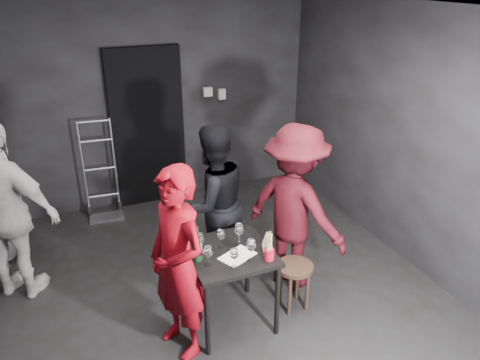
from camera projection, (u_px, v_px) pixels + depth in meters
name	position (u px, v px, depth m)	size (l,w,h in m)	color
floor	(213.00, 304.00, 4.54)	(4.50, 5.00, 0.02)	black
ceiling	(204.00, 9.00, 3.42)	(4.50, 5.00, 0.02)	silver
wall_back	(145.00, 105.00, 6.08)	(4.50, 0.04, 2.70)	black
wall_right	(417.00, 142.00, 4.78)	(0.04, 5.00, 2.70)	black
doorway	(148.00, 128.00, 6.15)	(0.95, 0.10, 2.10)	black
wallbox_upper	(208.00, 92.00, 6.29)	(0.12, 0.06, 0.12)	#B7B7B2
wallbox_lower	(222.00, 94.00, 6.38)	(0.10, 0.06, 0.14)	#B7B7B2
hand_truck	(104.00, 200.00, 6.07)	(0.43, 0.36, 1.29)	#B2B2B7
tasting_table	(229.00, 261.00, 4.07)	(0.72, 0.72, 0.75)	black
stool	(294.00, 274.00, 4.36)	(0.34, 0.34, 0.47)	black
server_red	(177.00, 255.00, 3.67)	(0.68, 0.44, 1.85)	maroon
woman_black	(212.00, 196.00, 4.65)	(0.88, 0.48, 1.81)	black
man_maroon	(296.00, 199.00, 4.48)	(1.24, 0.58, 1.92)	#3D0A12
bystander_cream	(3.00, 197.00, 4.27)	(1.25, 0.60, 2.14)	silver
tasting_mat	(238.00, 256.00, 3.96)	(0.30, 0.20, 0.00)	white
wine_glass_a	(208.00, 255.00, 3.80)	(0.07, 0.07, 0.19)	white
wine_glass_b	(199.00, 243.00, 3.94)	(0.08, 0.08, 0.22)	white
wine_glass_c	(221.00, 238.00, 4.04)	(0.07, 0.07, 0.19)	white
wine_glass_d	(234.00, 257.00, 3.78)	(0.07, 0.07, 0.19)	white
wine_glass_e	(251.00, 249.00, 3.86)	(0.08, 0.08, 0.22)	white
wine_glass_f	(239.00, 233.00, 4.09)	(0.08, 0.08, 0.22)	white
wine_bottle	(197.00, 247.00, 3.86)	(0.08, 0.08, 0.32)	black
breadstick_cup	(269.00, 246.00, 3.87)	(0.09, 0.09, 0.27)	maroon
reserved_card	(265.00, 243.00, 4.05)	(0.08, 0.13, 0.10)	white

